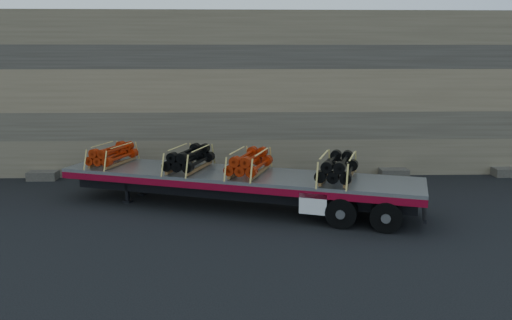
{
  "coord_description": "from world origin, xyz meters",
  "views": [
    {
      "loc": [
        0.35,
        -16.11,
        5.11
      ],
      "look_at": [
        0.91,
        1.13,
        1.53
      ],
      "focal_mm": 35.0,
      "sensor_mm": 36.0,
      "label": 1
    }
  ],
  "objects_px": {
    "trailer": "(237,190)",
    "bundle_front": "(113,155)",
    "bundle_midfront": "(189,159)",
    "bundle_rear": "(338,168)",
    "bundle_midrear": "(249,163)"
  },
  "relations": [
    {
      "from": "bundle_front",
      "to": "bundle_midfront",
      "type": "relative_size",
      "value": 0.93
    },
    {
      "from": "bundle_midfront",
      "to": "bundle_midrear",
      "type": "relative_size",
      "value": 1.0
    },
    {
      "from": "bundle_midfront",
      "to": "bundle_midrear",
      "type": "height_order",
      "value": "bundle_midfront"
    },
    {
      "from": "trailer",
      "to": "bundle_front",
      "type": "relative_size",
      "value": 6.25
    },
    {
      "from": "trailer",
      "to": "bundle_rear",
      "type": "relative_size",
      "value": 5.61
    },
    {
      "from": "trailer",
      "to": "bundle_midrear",
      "type": "bearing_deg",
      "value": -0.0
    },
    {
      "from": "bundle_midfront",
      "to": "bundle_rear",
      "type": "bearing_deg",
      "value": 0.0
    },
    {
      "from": "bundle_rear",
      "to": "bundle_midrear",
      "type": "bearing_deg",
      "value": 180.0
    },
    {
      "from": "trailer",
      "to": "bundle_midrear",
      "type": "relative_size",
      "value": 5.81
    },
    {
      "from": "bundle_midfront",
      "to": "bundle_rear",
      "type": "xyz_separation_m",
      "value": [
        4.88,
        -1.66,
        0.01
      ]
    },
    {
      "from": "bundle_front",
      "to": "bundle_rear",
      "type": "height_order",
      "value": "bundle_rear"
    },
    {
      "from": "trailer",
      "to": "bundle_rear",
      "type": "distance_m",
      "value": 3.55
    },
    {
      "from": "bundle_midrear",
      "to": "bundle_front",
      "type": "bearing_deg",
      "value": 180.0
    },
    {
      "from": "bundle_midrear",
      "to": "bundle_rear",
      "type": "relative_size",
      "value": 0.97
    },
    {
      "from": "trailer",
      "to": "bundle_front",
      "type": "xyz_separation_m",
      "value": [
        -4.57,
        1.56,
        0.96
      ]
    }
  ]
}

